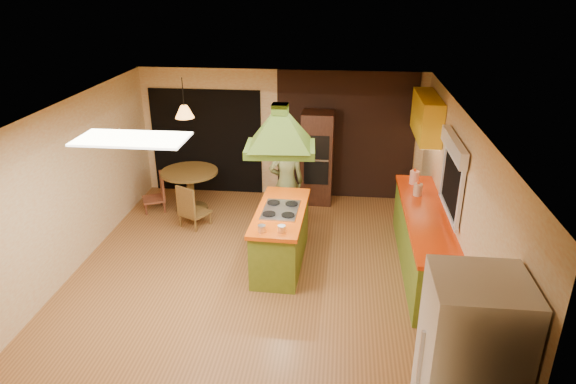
# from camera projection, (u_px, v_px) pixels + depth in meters

# --- Properties ---
(ground) EXTENTS (6.50, 6.50, 0.00)m
(ground) POSITION_uv_depth(u_px,v_px,m) (255.00, 279.00, 7.54)
(ground) COLOR #996132
(ground) RESTS_ON ground
(room_walls) EXTENTS (5.50, 6.50, 6.50)m
(room_walls) POSITION_uv_depth(u_px,v_px,m) (253.00, 202.00, 7.05)
(room_walls) COLOR beige
(room_walls) RESTS_ON ground
(ceiling_plane) EXTENTS (6.50, 6.50, 0.00)m
(ceiling_plane) POSITION_uv_depth(u_px,v_px,m) (251.00, 113.00, 6.56)
(ceiling_plane) COLOR silver
(ceiling_plane) RESTS_ON room_walls
(brick_panel) EXTENTS (2.64, 0.03, 2.50)m
(brick_panel) POSITION_uv_depth(u_px,v_px,m) (346.00, 136.00, 9.88)
(brick_panel) COLOR #381E14
(brick_panel) RESTS_ON ground
(nook_opening) EXTENTS (2.20, 0.03, 2.10)m
(nook_opening) POSITION_uv_depth(u_px,v_px,m) (207.00, 142.00, 10.23)
(nook_opening) COLOR black
(nook_opening) RESTS_ON ground
(right_counter) EXTENTS (0.62, 3.05, 0.92)m
(right_counter) POSITION_uv_depth(u_px,v_px,m) (423.00, 241.00, 7.66)
(right_counter) COLOR olive
(right_counter) RESTS_ON ground
(upper_cabinets) EXTENTS (0.34, 1.40, 0.70)m
(upper_cabinets) POSITION_uv_depth(u_px,v_px,m) (427.00, 116.00, 8.53)
(upper_cabinets) COLOR yellow
(upper_cabinets) RESTS_ON room_walls
(window_right) EXTENTS (0.12, 1.35, 1.06)m
(window_right) POSITION_uv_depth(u_px,v_px,m) (454.00, 164.00, 6.94)
(window_right) COLOR black
(window_right) RESTS_ON room_walls
(fluor_panel) EXTENTS (1.20, 0.60, 0.03)m
(fluor_panel) POSITION_uv_depth(u_px,v_px,m) (132.00, 139.00, 5.57)
(fluor_panel) COLOR white
(fluor_panel) RESTS_ON ceiling_plane
(kitchen_island) EXTENTS (0.77, 1.80, 0.91)m
(kitchen_island) POSITION_uv_depth(u_px,v_px,m) (281.00, 236.00, 7.81)
(kitchen_island) COLOR olive
(kitchen_island) RESTS_ON ground
(range_hood) EXTENTS (1.02, 0.77, 0.79)m
(range_hood) POSITION_uv_depth(u_px,v_px,m) (280.00, 121.00, 7.11)
(range_hood) COLOR #456318
(range_hood) RESTS_ON ceiling_plane
(man) EXTENTS (0.68, 0.53, 1.66)m
(man) POSITION_uv_depth(u_px,v_px,m) (286.00, 183.00, 8.80)
(man) COLOR brown
(man) RESTS_ON ground
(refrigerator) EXTENTS (0.79, 0.74, 1.91)m
(refrigerator) POSITION_uv_depth(u_px,v_px,m) (467.00, 374.00, 4.42)
(refrigerator) COLOR white
(refrigerator) RESTS_ON ground
(wall_oven) EXTENTS (0.60, 0.61, 1.79)m
(wall_oven) POSITION_uv_depth(u_px,v_px,m) (317.00, 158.00, 9.81)
(wall_oven) COLOR #432215
(wall_oven) RESTS_ON ground
(dining_table) EXTENTS (1.05, 1.05, 0.79)m
(dining_table) POSITION_uv_depth(u_px,v_px,m) (190.00, 182.00, 9.56)
(dining_table) COLOR brown
(dining_table) RESTS_ON ground
(chair_left) EXTENTS (0.53, 0.53, 0.72)m
(chair_left) POSITION_uv_depth(u_px,v_px,m) (153.00, 192.00, 9.61)
(chair_left) COLOR brown
(chair_left) RESTS_ON ground
(chair_near) EXTENTS (0.59, 0.59, 0.79)m
(chair_near) POSITION_uv_depth(u_px,v_px,m) (194.00, 205.00, 9.00)
(chair_near) COLOR brown
(chair_near) RESTS_ON ground
(pendant_lamp) EXTENTS (0.45, 0.45, 0.22)m
(pendant_lamp) POSITION_uv_depth(u_px,v_px,m) (184.00, 112.00, 9.03)
(pendant_lamp) COLOR #FF9E3F
(pendant_lamp) RESTS_ON ceiling_plane
(canister_large) EXTENTS (0.19, 0.19, 0.22)m
(canister_large) POSITION_uv_depth(u_px,v_px,m) (414.00, 177.00, 8.50)
(canister_large) COLOR #FFE6CD
(canister_large) RESTS_ON right_counter
(canister_medium) EXTENTS (0.18, 0.18, 0.19)m
(canister_medium) POSITION_uv_depth(u_px,v_px,m) (418.00, 190.00, 8.05)
(canister_medium) COLOR beige
(canister_medium) RESTS_ON right_counter
(canister_small) EXTENTS (0.12, 0.12, 0.14)m
(canister_small) POSITION_uv_depth(u_px,v_px,m) (418.00, 191.00, 8.05)
(canister_small) COLOR beige
(canister_small) RESTS_ON right_counter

